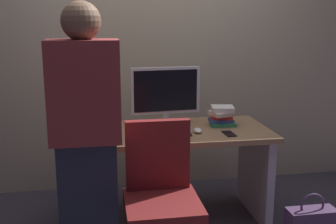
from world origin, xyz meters
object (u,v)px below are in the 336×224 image
Objects in this scene: keyboard at (161,134)px; cell_phone at (229,134)px; desk at (167,157)px; monitor at (166,93)px; mouse at (198,131)px; cup_near_keyboard at (114,131)px; book_stack at (222,116)px; office_chair at (161,208)px; cup_by_monitor at (110,122)px; person_at_desk at (86,143)px.

keyboard is 0.50m from cell_phone.
desk is 0.50m from monitor.
keyboard is at bearing -175.43° from mouse.
book_stack is at bearing 14.37° from cup_near_keyboard.
office_chair reaches higher than cup_near_keyboard.
cup_by_monitor is 0.90m from cell_phone.
office_chair reaches higher than book_stack.
cup_by_monitor is (-0.02, 0.27, -0.00)m from cup_near_keyboard.
cup_by_monitor is at bearing 144.63° from keyboard.
cup_near_keyboard reaches higher than mouse.
cell_phone is at bearing -5.92° from keyboard.
mouse is at bearing 32.55° from person_at_desk.
keyboard reaches higher than desk.
monitor is at bearing 78.81° from office_chair.
cell_phone is at bearing 22.97° from person_at_desk.
cup_near_keyboard is at bearing -176.23° from keyboard.
book_stack is at bearing 21.55° from keyboard.
keyboard is 0.28m from mouse.
mouse reaches higher than cell_phone.
monitor reaches higher than book_stack.
cell_phone is at bearing -24.10° from desk.
office_chair is at bearing -101.19° from monitor.
mouse is at bearing 157.06° from cell_phone.
mouse is 0.61m from cup_near_keyboard.
cup_by_monitor reaches higher than mouse.
desk is 16.35× the size of cup_by_monitor.
book_stack reaches higher than cup_by_monitor.
monitor is (0.16, 0.82, 0.55)m from office_chair.
monitor is 5.30× the size of cup_near_keyboard.
cup_near_keyboard is at bearing -85.66° from cup_by_monitor.
desk is at bearing 152.94° from cell_phone.
desk is at bearing 63.47° from keyboard.
cell_phone is at bearing -20.16° from cup_by_monitor.
desk is 0.51m from cup_near_keyboard.
person_at_desk is 0.97m from monitor.
office_chair is at bearing -128.61° from book_stack.
cup_by_monitor is (-0.27, 0.80, 0.34)m from office_chair.
keyboard is 0.34m from cup_near_keyboard.
office_chair is 0.63m from keyboard.
person_at_desk is at bearing -127.85° from monitor.
mouse is at bearing -52.94° from monitor.
monitor reaches higher than keyboard.
person_at_desk is at bearing -110.72° from cup_near_keyboard.
mouse is 0.98× the size of cup_near_keyboard.
person_at_desk is 1.09m from cell_phone.
cup_by_monitor is at bearing 94.34° from cup_near_keyboard.
person_at_desk is at bearing 171.38° from office_chair.
cup_by_monitor is at bearing 156.87° from cell_phone.
office_chair is 1.02m from book_stack.
cup_near_keyboard is at bearing -165.63° from book_stack.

